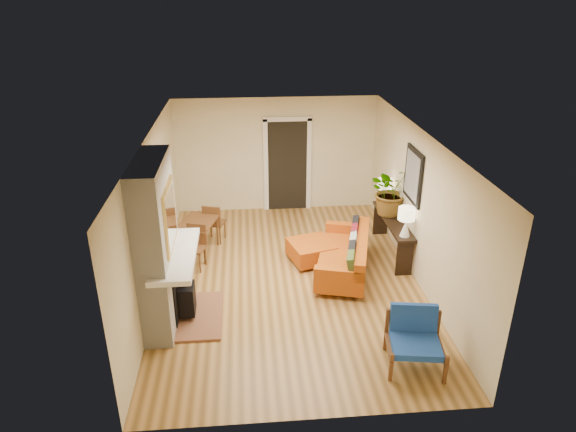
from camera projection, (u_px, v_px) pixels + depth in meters
name	position (u px, v px, depth m)	size (l,w,h in m)	color
room_shell	(306.00, 165.00, 11.07)	(6.50, 6.50, 6.50)	#BA8947
fireplace	(160.00, 248.00, 7.56)	(1.09, 1.68, 2.60)	white
sofa	(348.00, 256.00, 9.24)	(1.32, 2.10, 0.77)	silver
ottoman	(311.00, 250.00, 9.66)	(0.95, 0.95, 0.39)	silver
blue_chair	(415.00, 335.00, 6.99)	(0.86, 0.84, 0.79)	brown
dining_table	(201.00, 228.00, 9.82)	(0.95, 1.57, 0.82)	brown
console_table	(393.00, 226.00, 9.82)	(0.34, 1.85, 0.72)	black
lamp_near	(406.00, 219.00, 8.96)	(0.30, 0.30, 0.54)	white
lamp_far	(385.00, 189.00, 10.29)	(0.30, 0.30, 0.54)	white
houseplant	(391.00, 190.00, 9.79)	(0.87, 0.76, 0.97)	#1E5919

